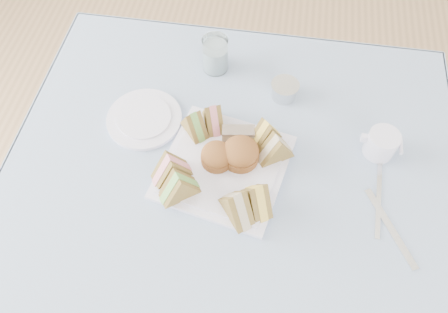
# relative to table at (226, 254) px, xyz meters

# --- Properties ---
(floor) EXTENTS (4.00, 4.00, 0.00)m
(floor) POSITION_rel_table_xyz_m (0.00, 0.00, -0.37)
(floor) COLOR #9E7751
(floor) RESTS_ON ground
(table) EXTENTS (0.90, 0.90, 0.74)m
(table) POSITION_rel_table_xyz_m (0.00, 0.00, 0.00)
(table) COLOR brown
(table) RESTS_ON floor
(tablecloth) EXTENTS (1.02, 1.02, 0.01)m
(tablecloth) POSITION_rel_table_xyz_m (0.00, 0.00, 0.37)
(tablecloth) COLOR #9BB5D0
(tablecloth) RESTS_ON table
(serving_plate) EXTENTS (0.31, 0.31, 0.01)m
(serving_plate) POSITION_rel_table_xyz_m (-0.02, 0.06, 0.38)
(serving_plate) COLOR white
(serving_plate) RESTS_ON tablecloth
(sandwich_fl_a) EXTENTS (0.09, 0.08, 0.08)m
(sandwich_fl_a) POSITION_rel_table_xyz_m (-0.12, 0.02, 0.43)
(sandwich_fl_a) COLOR olive
(sandwich_fl_a) RESTS_ON serving_plate
(sandwich_fl_b) EXTENTS (0.09, 0.08, 0.08)m
(sandwich_fl_b) POSITION_rel_table_xyz_m (-0.10, -0.02, 0.43)
(sandwich_fl_b) COLOR olive
(sandwich_fl_b) RESTS_ON serving_plate
(sandwich_fr_a) EXTENTS (0.08, 0.09, 0.08)m
(sandwich_fr_a) POSITION_rel_table_xyz_m (0.07, -0.02, 0.43)
(sandwich_fr_a) COLOR olive
(sandwich_fr_a) RESTS_ON serving_plate
(sandwich_fr_b) EXTENTS (0.09, 0.10, 0.08)m
(sandwich_fr_b) POSITION_rel_table_xyz_m (0.03, -0.04, 0.43)
(sandwich_fr_b) COLOR olive
(sandwich_fr_b) RESTS_ON serving_plate
(sandwich_bl_a) EXTENTS (0.08, 0.08, 0.07)m
(sandwich_bl_a) POSITION_rel_table_xyz_m (-0.10, 0.14, 0.42)
(sandwich_bl_a) COLOR olive
(sandwich_bl_a) RESTS_ON serving_plate
(sandwich_bl_b) EXTENTS (0.07, 0.09, 0.07)m
(sandwich_bl_b) POSITION_rel_table_xyz_m (-0.06, 0.17, 0.42)
(sandwich_bl_b) COLOR olive
(sandwich_bl_b) RESTS_ON serving_plate
(sandwich_br_a) EXTENTS (0.09, 0.08, 0.08)m
(sandwich_br_a) POSITION_rel_table_xyz_m (0.09, 0.11, 0.43)
(sandwich_br_a) COLOR olive
(sandwich_br_a) RESTS_ON serving_plate
(sandwich_br_b) EXTENTS (0.08, 0.08, 0.07)m
(sandwich_br_b) POSITION_rel_table_xyz_m (0.07, 0.15, 0.42)
(sandwich_br_b) COLOR olive
(sandwich_br_b) RESTS_ON serving_plate
(scone_left) EXTENTS (0.08, 0.08, 0.05)m
(scone_left) POSITION_rel_table_xyz_m (-0.03, 0.07, 0.41)
(scone_left) COLOR olive
(scone_left) RESTS_ON serving_plate
(scone_right) EXTENTS (0.08, 0.08, 0.05)m
(scone_right) POSITION_rel_table_xyz_m (0.02, 0.09, 0.42)
(scone_right) COLOR olive
(scone_right) RESTS_ON serving_plate
(pastry_slice) EXTENTS (0.08, 0.04, 0.03)m
(pastry_slice) POSITION_rel_table_xyz_m (0.00, 0.14, 0.41)
(pastry_slice) COLOR tan
(pastry_slice) RESTS_ON serving_plate
(side_plate) EXTENTS (0.18, 0.18, 0.01)m
(side_plate) POSITION_rel_table_xyz_m (-0.23, 0.17, 0.38)
(side_plate) COLOR white
(side_plate) RESTS_ON tablecloth
(water_glass) EXTENTS (0.07, 0.07, 0.10)m
(water_glass) POSITION_rel_table_xyz_m (-0.08, 0.36, 0.42)
(water_glass) COLOR white
(water_glass) RESTS_ON tablecloth
(tea_strainer) EXTENTS (0.08, 0.08, 0.04)m
(tea_strainer) POSITION_rel_table_xyz_m (0.10, 0.29, 0.40)
(tea_strainer) COLOR silver
(tea_strainer) RESTS_ON tablecloth
(knife) EXTENTS (0.10, 0.17, 0.00)m
(knife) POSITION_rel_table_xyz_m (0.34, -0.03, 0.38)
(knife) COLOR silver
(knife) RESTS_ON tablecloth
(fork) EXTENTS (0.02, 0.18, 0.00)m
(fork) POSITION_rel_table_xyz_m (0.32, 0.03, 0.38)
(fork) COLOR silver
(fork) RESTS_ON tablecloth
(creamer_jug) EXTENTS (0.07, 0.07, 0.06)m
(creamer_jug) POSITION_rel_table_xyz_m (0.32, 0.16, 0.41)
(creamer_jug) COLOR white
(creamer_jug) RESTS_ON tablecloth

